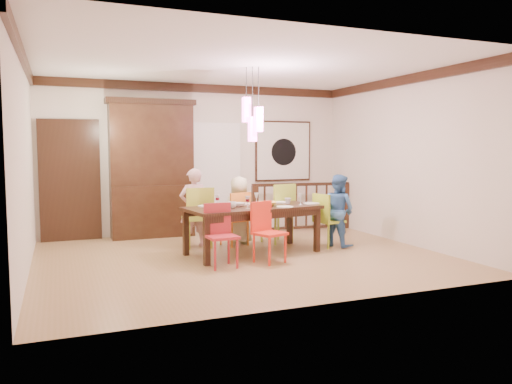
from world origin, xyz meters
name	(u,v)px	position (x,y,z in m)	size (l,w,h in m)	color
floor	(243,257)	(0.00, 0.00, 0.00)	(6.00, 6.00, 0.00)	#A3814F
ceiling	(243,64)	(0.00, 0.00, 2.90)	(6.00, 6.00, 0.00)	white
wall_back	(199,159)	(0.00, 2.50, 1.45)	(6.00, 6.00, 0.00)	beige
wall_left	(24,164)	(-3.00, 0.00, 1.45)	(5.00, 5.00, 0.00)	beige
wall_right	(406,160)	(3.00, 0.00, 1.45)	(5.00, 5.00, 0.00)	beige
crown_molding	(243,69)	(0.00, 0.00, 2.82)	(6.00, 5.00, 0.16)	black
panel_door	(70,182)	(-2.40, 2.45, 1.05)	(1.04, 0.07, 2.24)	black
white_doorway	(217,179)	(0.35, 2.46, 1.05)	(0.97, 0.05, 2.22)	silver
painting	(283,151)	(1.80, 2.46, 1.60)	(1.25, 0.06, 1.25)	black
pendant_cluster	(252,119)	(0.22, 0.18, 2.11)	(0.27, 0.21, 1.14)	#FF4CBB
dining_table	(252,212)	(0.22, 0.18, 0.67)	(2.20, 1.23, 0.75)	black
chair_far_left	(198,213)	(-0.45, 0.99, 0.58)	(0.48, 0.48, 1.02)	#B0BB35
chair_far_mid	(234,215)	(0.18, 0.94, 0.53)	(0.51, 0.51, 0.92)	orange
chair_far_right	(277,209)	(0.96, 0.90, 0.60)	(0.58, 0.58, 1.04)	#A2BA35
chair_near_left	(222,231)	(-0.51, -0.51, 0.51)	(0.42, 0.42, 0.89)	#B1252C
chair_near_mid	(270,228)	(0.22, -0.49, 0.50)	(0.51, 0.51, 0.88)	red
chair_end_right	(329,216)	(1.62, 0.21, 0.52)	(0.48, 0.48, 0.90)	#96AF25
china_hutch	(152,169)	(-0.97, 2.30, 1.28)	(1.62, 0.46, 2.56)	black
balustrade	(301,205)	(1.97, 1.95, 0.50)	(2.08, 0.31, 0.96)	black
person_far_left	(193,208)	(-0.50, 1.07, 0.66)	(0.48, 0.32, 1.32)	beige
person_far_mid	(239,210)	(0.29, 0.98, 0.59)	(0.58, 0.37, 1.18)	beige
person_end_right	(338,210)	(1.79, 0.21, 0.61)	(0.59, 0.46, 1.22)	#4072B3
serving_bowl	(267,204)	(0.44, 0.11, 0.79)	(0.29, 0.29, 0.07)	gold
small_bowl	(239,204)	(0.02, 0.25, 0.78)	(0.19, 0.19, 0.06)	white
cup_left	(232,205)	(-0.17, 0.03, 0.80)	(0.13, 0.13, 0.10)	silver
cup_right	(288,201)	(0.88, 0.29, 0.80)	(0.10, 0.10, 0.10)	silver
plate_far_left	(206,206)	(-0.46, 0.43, 0.76)	(0.26, 0.26, 0.01)	white
plate_far_mid	(243,204)	(0.19, 0.52, 0.76)	(0.26, 0.26, 0.01)	white
plate_far_right	(281,202)	(0.86, 0.52, 0.76)	(0.26, 0.26, 0.01)	white
plate_near_left	(218,210)	(-0.45, -0.16, 0.76)	(0.26, 0.26, 0.01)	white
plate_near_mid	(285,207)	(0.64, -0.12, 0.76)	(0.26, 0.26, 0.01)	white
plate_end_right	(312,203)	(1.25, 0.15, 0.76)	(0.26, 0.26, 0.01)	white
wine_glass_a	(217,201)	(-0.31, 0.31, 0.84)	(0.08, 0.08, 0.19)	#590C19
wine_glass_b	(256,198)	(0.38, 0.42, 0.84)	(0.08, 0.08, 0.19)	silver
wine_glass_c	(248,202)	(0.04, -0.07, 0.84)	(0.08, 0.08, 0.19)	#590C19
wine_glass_d	(301,199)	(1.00, 0.06, 0.84)	(0.08, 0.08, 0.19)	silver
napkin	(263,209)	(0.24, -0.20, 0.76)	(0.18, 0.14, 0.01)	#D83359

